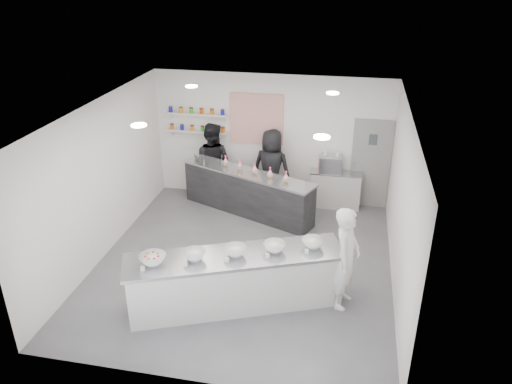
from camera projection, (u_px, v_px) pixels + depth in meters
floor at (244, 263)px, 9.56m from camera, size 6.00×6.00×0.00m
ceiling at (242, 111)px, 8.28m from camera, size 6.00×6.00×0.00m
back_wall at (271, 139)px, 11.58m from camera, size 5.50×0.00×5.50m
left_wall at (101, 180)px, 9.40m from camera, size 0.00×6.00×6.00m
right_wall at (402, 206)px, 8.43m from camera, size 0.00×6.00×6.00m
back_door at (371, 164)px, 11.33m from camera, size 0.88×0.04×2.10m
pattern_panel at (256, 119)px, 11.42m from camera, size 1.25×0.03×1.20m
jar_shelf_lower at (198, 131)px, 11.76m from camera, size 1.45×0.22×0.04m
jar_shelf_upper at (197, 114)px, 11.58m from camera, size 1.45×0.22×0.04m
preserve_jars at (197, 120)px, 11.62m from camera, size 1.45×0.10×0.56m
downlight_0 at (139, 125)px, 7.65m from camera, size 0.24×0.24×0.02m
downlight_1 at (322, 137)px, 7.15m from camera, size 0.24×0.24×0.02m
downlight_2 at (191, 86)px, 9.95m from camera, size 0.24×0.24×0.02m
downlight_3 at (333, 93)px, 9.45m from camera, size 0.24×0.24×0.02m
prep_counter at (236, 280)px, 8.23m from camera, size 3.61×2.10×0.97m
back_bar at (247, 193)px, 11.25m from camera, size 3.22×1.82×1.01m
sneeze_guard at (240, 170)px, 10.77m from camera, size 2.95×1.27×0.27m
espresso_ledge at (335, 190)px, 11.56m from camera, size 1.17×0.37×0.87m
espresso_machine at (331, 164)px, 11.32m from camera, size 0.51×0.35×0.39m
cup_stacks at (323, 164)px, 11.36m from camera, size 0.25×0.24×0.34m
prep_bowls at (235, 251)px, 7.99m from camera, size 2.93×1.56×0.15m
label_cards at (216, 268)px, 7.62m from camera, size 2.66×0.04×0.07m
cookie_bags at (247, 167)px, 10.98m from camera, size 2.02×0.96×0.25m
woman_prep at (346, 258)px, 8.09m from camera, size 0.55×0.73×1.79m
staff_left at (212, 162)px, 11.69m from camera, size 1.00×0.81×1.92m
staff_right at (271, 168)px, 11.45m from camera, size 1.00×0.75×1.85m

